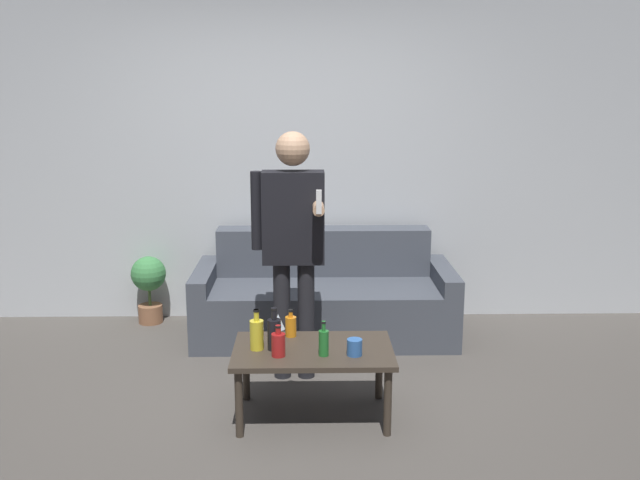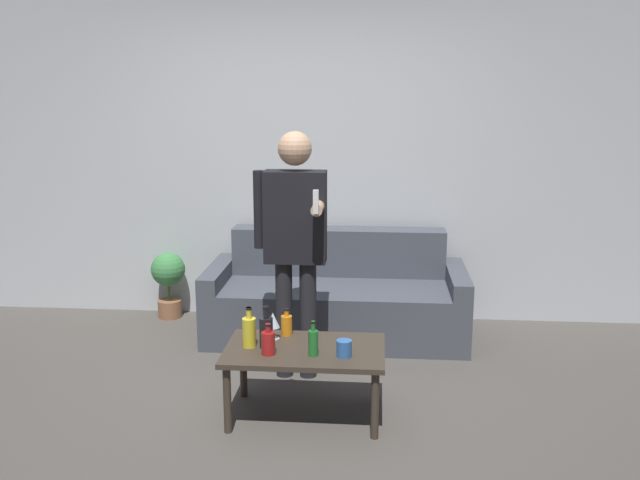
# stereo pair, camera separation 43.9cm
# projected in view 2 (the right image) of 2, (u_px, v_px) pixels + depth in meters

# --- Properties ---
(ground_plane) EXTENTS (16.00, 16.00, 0.00)m
(ground_plane) POSITION_uv_depth(u_px,v_px,m) (269.00, 420.00, 4.10)
(ground_plane) COLOR #514C47
(wall_back) EXTENTS (8.00, 0.06, 2.70)m
(wall_back) POSITION_uv_depth(u_px,v_px,m) (303.00, 153.00, 5.69)
(wall_back) COLOR silver
(wall_back) RESTS_ON ground_plane
(couch) EXTENTS (1.94, 0.83, 0.78)m
(couch) POSITION_uv_depth(u_px,v_px,m) (336.00, 299.00, 5.45)
(couch) COLOR #474C56
(couch) RESTS_ON ground_plane
(coffee_table) EXTENTS (0.91, 0.57, 0.42)m
(coffee_table) POSITION_uv_depth(u_px,v_px,m) (305.00, 356.00, 4.08)
(coffee_table) COLOR #3D3328
(coffee_table) RESTS_ON ground_plane
(bottle_orange) EXTENTS (0.07, 0.07, 0.17)m
(bottle_orange) POSITION_uv_depth(u_px,v_px,m) (287.00, 325.00, 4.26)
(bottle_orange) COLOR orange
(bottle_orange) RESTS_ON coffee_table
(bottle_green) EXTENTS (0.06, 0.06, 0.20)m
(bottle_green) POSITION_uv_depth(u_px,v_px,m) (313.00, 342.00, 3.94)
(bottle_green) COLOR #23752D
(bottle_green) RESTS_ON coffee_table
(bottle_dark) EXTENTS (0.08, 0.08, 0.24)m
(bottle_dark) POSITION_uv_depth(u_px,v_px,m) (249.00, 331.00, 4.07)
(bottle_dark) COLOR yellow
(bottle_dark) RESTS_ON coffee_table
(bottle_yellow) EXTENTS (0.08, 0.08, 0.18)m
(bottle_yellow) POSITION_uv_depth(u_px,v_px,m) (268.00, 342.00, 3.96)
(bottle_yellow) COLOR #B21E1E
(bottle_yellow) RESTS_ON coffee_table
(bottle_red) EXTENTS (0.08, 0.08, 0.25)m
(bottle_red) POSITION_uv_depth(u_px,v_px,m) (266.00, 331.00, 4.06)
(bottle_red) COLOR black
(bottle_red) RESTS_ON coffee_table
(wine_glass_near) EXTENTS (0.08, 0.08, 0.16)m
(wine_glass_near) POSITION_uv_depth(u_px,v_px,m) (273.00, 321.00, 4.19)
(wine_glass_near) COLOR silver
(wine_glass_near) RESTS_ON coffee_table
(cup_on_table) EXTENTS (0.09, 0.09, 0.09)m
(cup_on_table) POSITION_uv_depth(u_px,v_px,m) (344.00, 348.00, 3.94)
(cup_on_table) COLOR #3366B2
(cup_on_table) RESTS_ON coffee_table
(person_standing_front) EXTENTS (0.46, 0.41, 1.61)m
(person_standing_front) POSITION_uv_depth(u_px,v_px,m) (295.00, 235.00, 4.52)
(person_standing_front) COLOR #232328
(person_standing_front) RESTS_ON ground_plane
(potted_plant) EXTENTS (0.28, 0.28, 0.55)m
(potted_plant) POSITION_uv_depth(u_px,v_px,m) (168.00, 277.00, 5.83)
(potted_plant) COLOR #936042
(potted_plant) RESTS_ON ground_plane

